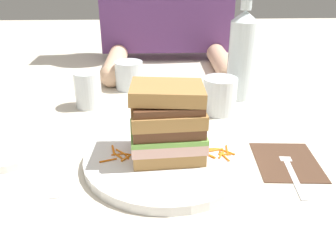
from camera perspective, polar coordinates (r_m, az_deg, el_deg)
The scene contains 28 objects.
ground_plane at distance 0.63m, azimuth -1.68°, elevation -5.55°, with size 3.00×3.00×0.00m, color beige.
main_plate at distance 0.62m, azimuth 0.11°, elevation -5.23°, with size 0.29×0.29×0.02m, color white.
sandwich at distance 0.59m, azimuth 0.12°, elevation 0.60°, with size 0.13×0.11×0.13m.
carrot_shred_0 at distance 0.60m, azimuth -9.40°, elevation -5.48°, with size 0.00×0.00×0.03m, color orange.
carrot_shred_1 at distance 0.62m, azimuth -7.95°, elevation -4.55°, with size 0.00×0.00×0.02m, color orange.
carrot_shred_2 at distance 0.63m, azimuth -8.59°, elevation -3.87°, with size 0.00×0.00×0.03m, color orange.
carrot_shred_3 at distance 0.62m, azimuth -6.32°, elevation -4.54°, with size 0.00×0.00×0.02m, color orange.
carrot_shred_4 at distance 0.61m, azimuth -6.64°, elevation -5.19°, with size 0.00×0.00×0.02m, color orange.
carrot_shred_5 at distance 0.62m, azimuth -7.87°, elevation -4.74°, with size 0.00×0.00×0.02m, color orange.
carrot_shred_6 at distance 0.61m, azimuth -6.50°, elevation -4.86°, with size 0.00×0.00×0.02m, color orange.
carrot_shred_7 at distance 0.63m, azimuth -7.31°, elevation -3.97°, with size 0.00×0.00×0.03m, color orange.
carrot_shred_8 at distance 0.61m, azimuth 6.99°, elevation -4.70°, with size 0.00×0.00×0.02m, color orange.
carrot_shred_9 at distance 0.62m, azimuth 8.82°, elevation -4.60°, with size 0.00×0.00×0.02m, color orange.
carrot_shred_10 at distance 0.64m, azimuth 7.34°, elevation -3.65°, with size 0.00×0.00×0.03m, color orange.
carrot_shred_11 at distance 0.63m, azimuth 7.81°, elevation -4.06°, with size 0.00×0.00×0.03m, color orange.
carrot_shred_12 at distance 0.62m, azimuth 9.34°, elevation -4.51°, with size 0.00×0.00×0.02m, color orange.
carrot_shred_13 at distance 0.63m, azimuth 9.74°, elevation -3.87°, with size 0.00×0.00×0.03m, color orange.
carrot_shred_14 at distance 0.64m, azimuth 8.85°, elevation -3.73°, with size 0.00×0.00×0.02m, color orange.
carrot_shred_15 at distance 0.62m, azimuth 9.31°, elevation -4.83°, with size 0.00×0.00×0.03m, color orange.
carrot_shred_16 at distance 0.63m, azimuth 9.89°, elevation -4.16°, with size 0.00×0.00×0.03m, color orange.
napkin_dark at distance 0.66m, azimuth 18.83°, elevation -5.40°, with size 0.11×0.13×0.00m, color #4C3323.
fork at distance 0.64m, azimuth 19.34°, elevation -6.19°, with size 0.03×0.17×0.00m.
knife at distance 0.64m, azimuth -16.77°, elevation -6.01°, with size 0.04×0.20×0.00m.
juice_glass at distance 0.81m, azimuth 8.49°, elevation 4.68°, with size 0.08×0.08×0.08m.
water_bottle at distance 0.89m, azimuth 11.97°, elevation 11.27°, with size 0.06×0.06×0.26m.
empty_tumbler_0 at distance 0.96m, azimuth -6.14°, elevation 8.16°, with size 0.07×0.07×0.07m, color silver.
empty_tumbler_1 at distance 0.86m, azimuth -12.61°, elevation 5.74°, with size 0.06×0.06×0.09m, color silver.
side_plate at distance 0.73m, azimuth -24.72°, elevation -2.68°, with size 0.19×0.19×0.02m, color white.
Camera 1 is at (-0.00, -0.54, 0.33)m, focal length 37.75 mm.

